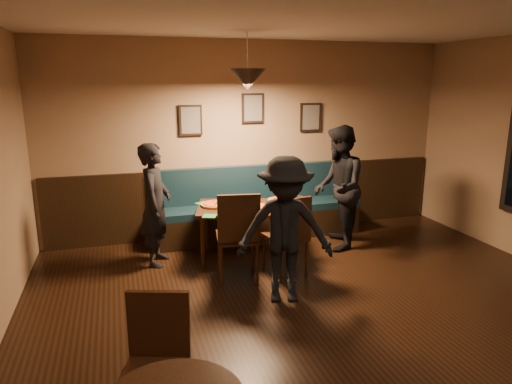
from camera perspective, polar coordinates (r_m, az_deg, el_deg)
floor at (r=4.20m, az=13.98°, el=-19.22°), size 7.00×7.00×0.00m
wall_back at (r=6.81m, az=-0.47°, el=6.51°), size 6.00×0.00×6.00m
wainscot at (r=6.96m, az=-0.39°, el=-0.89°), size 5.88×0.06×1.00m
booth_bench at (r=6.71m, az=0.27°, el=-1.45°), size 3.00×0.60×1.00m
picture_left at (r=6.56m, az=-8.06°, el=8.73°), size 0.32×0.04×0.42m
picture_center at (r=6.74m, az=-0.41°, el=10.28°), size 0.32×0.04×0.42m
picture_right at (r=7.06m, az=6.71°, el=9.12°), size 0.32×0.04×0.42m
pendant_lamp at (r=5.68m, az=-1.05°, el=13.67°), size 0.44×0.44×0.25m
dining_table at (r=5.99m, az=-0.97°, el=-4.91°), size 1.44×1.12×0.68m
chair_near_left at (r=5.30m, az=-2.31°, el=-5.32°), size 0.54×0.54×1.06m
chair_near_right at (r=5.45m, az=3.62°, el=-5.26°), size 0.51×0.51×0.97m
diner_left at (r=5.81m, az=-12.25°, el=-1.53°), size 0.51×0.63×1.52m
diner_right at (r=6.30m, az=10.10°, el=0.49°), size 0.89×0.99×1.67m
diner_front at (r=4.73m, az=3.57°, el=-4.71°), size 1.10×0.80×1.52m
pizza_a at (r=5.93m, az=-5.05°, el=-1.52°), size 0.46×0.46×0.04m
pizza_b at (r=5.74m, az=0.26°, el=-1.98°), size 0.42×0.42×0.04m
pizza_c at (r=6.14m, az=2.92°, el=-0.98°), size 0.40×0.40×0.04m
soda_glass at (r=5.82m, az=5.43°, el=-1.25°), size 0.08×0.08×0.16m
tabasco_bottle at (r=5.97m, az=4.24°, el=-1.06°), size 0.03×0.03×0.11m
napkin_a at (r=6.06m, az=-6.54°, el=-1.40°), size 0.22×0.22×0.01m
napkin_b at (r=5.50m, az=-5.75°, el=-2.97°), size 0.20×0.20×0.01m
cutlery_set at (r=5.54m, az=-0.53°, el=-2.77°), size 0.19×0.03×0.00m
cafe_chair_far at (r=3.19m, az=-12.44°, el=-20.81°), size 0.52×0.52×0.93m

